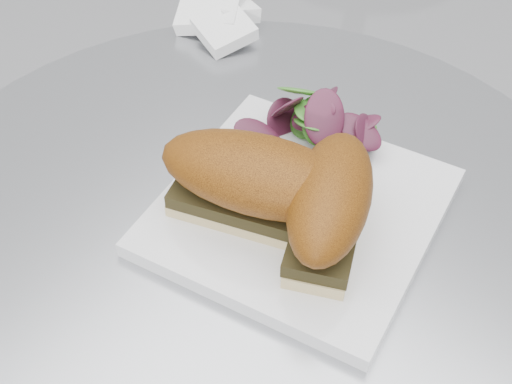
% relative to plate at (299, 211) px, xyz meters
% --- Properties ---
extents(table, '(0.70, 0.70, 0.73)m').
position_rel_plate_xyz_m(table, '(-0.03, -0.05, -0.25)').
color(table, '#AEB0B5').
rests_on(table, ground).
extents(plate, '(0.28, 0.28, 0.02)m').
position_rel_plate_xyz_m(plate, '(0.00, 0.00, 0.00)').
color(plate, silver).
rests_on(plate, table).
extents(sandwich_left, '(0.20, 0.14, 0.08)m').
position_rel_plate_xyz_m(sandwich_left, '(-0.02, -0.03, 0.05)').
color(sandwich_left, '#C9BA7E').
rests_on(sandwich_left, plate).
extents(sandwich_right, '(0.13, 0.16, 0.08)m').
position_rel_plate_xyz_m(sandwich_right, '(0.04, -0.01, 0.05)').
color(sandwich_right, '#C9BA7E').
rests_on(sandwich_right, plate).
extents(salad, '(0.11, 0.11, 0.05)m').
position_rel_plate_xyz_m(salad, '(-0.04, 0.07, 0.03)').
color(salad, '#42852B').
rests_on(salad, plate).
extents(napkin, '(0.12, 0.12, 0.02)m').
position_rel_plate_xyz_m(napkin, '(-0.26, 0.18, 0.00)').
color(napkin, white).
rests_on(napkin, table).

